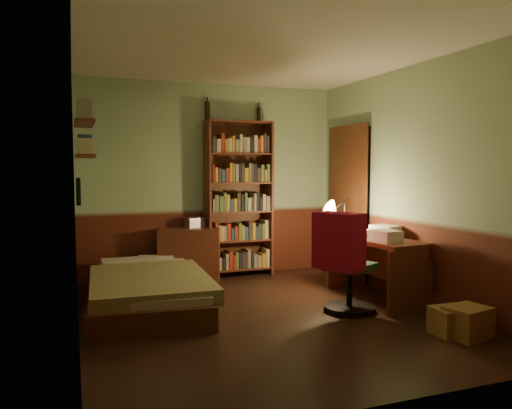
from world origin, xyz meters
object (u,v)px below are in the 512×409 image
object	(u,v)px
mini_stereo	(195,222)
cardboard_box_a	(468,322)
desk_lamp	(345,206)
dresser	(190,255)
bookshelf	(239,199)
bed	(147,277)
desk	(373,268)
office_chair	(350,267)
cardboard_box_b	(453,321)

from	to	relation	value
mini_stereo	cardboard_box_a	xyz separation A→B (m)	(1.69, -3.09, -0.62)
desk_lamp	dresser	bearing A→B (deg)	170.67
bookshelf	desk_lamp	bearing A→B (deg)	-54.04
bed	cardboard_box_a	xyz separation A→B (m)	(2.48, -1.98, -0.18)
mini_stereo	bookshelf	bearing A→B (deg)	-17.73
desk_lamp	cardboard_box_a	size ratio (longest dim) A/B	1.81
dresser	desk	xyz separation A→B (m)	(1.75, -1.56, 0.00)
desk	desk_lamp	size ratio (longest dim) A/B	1.98
bed	desk	xyz separation A→B (m)	(2.44, -0.57, 0.04)
desk	cardboard_box_a	world-z (taller)	desk
desk_lamp	cardboard_box_a	xyz separation A→B (m)	(0.14, -1.87, -0.89)
mini_stereo	office_chair	bearing A→B (deg)	-74.44
dresser	bookshelf	world-z (taller)	bookshelf
mini_stereo	desk	distance (m)	2.39
mini_stereo	office_chair	size ratio (longest dim) A/B	0.26
cardboard_box_a	desk	bearing A→B (deg)	91.56
bed	dresser	xyz separation A→B (m)	(0.68, 0.99, 0.03)
dresser	office_chair	distance (m)	2.28
desk	cardboard_box_b	xyz separation A→B (m)	(-0.03, -1.30, -0.23)
cardboard_box_a	bookshelf	bearing A→B (deg)	109.68
mini_stereo	cardboard_box_b	distance (m)	3.46
dresser	desk_lamp	distance (m)	2.10
cardboard_box_a	cardboard_box_b	world-z (taller)	cardboard_box_a
cardboard_box_a	cardboard_box_b	bearing A→B (deg)	119.99
desk	cardboard_box_b	bearing A→B (deg)	-97.17
desk	cardboard_box_a	xyz separation A→B (m)	(0.04, -1.41, -0.21)
dresser	mini_stereo	distance (m)	0.44
desk_lamp	office_chair	xyz separation A→B (m)	(-0.40, -0.81, -0.57)
cardboard_box_b	desk_lamp	bearing A→B (deg)	92.53
desk	desk_lamp	world-z (taller)	desk_lamp
mini_stereo	office_chair	xyz separation A→B (m)	(1.15, -2.03, -0.30)
dresser	mini_stereo	xyz separation A→B (m)	(0.10, 0.13, 0.41)
cardboard_box_b	dresser	bearing A→B (deg)	121.19
bookshelf	desk	bearing A→B (deg)	-60.16
desk_lamp	desk	bearing A→B (deg)	-53.10
bookshelf	cardboard_box_a	distance (m)	3.37
desk	cardboard_box_a	bearing A→B (deg)	-94.47
cardboard_box_a	cardboard_box_b	size ratio (longest dim) A/B	1.06
dresser	desk	world-z (taller)	desk
bookshelf	cardboard_box_b	distance (m)	3.25
cardboard_box_a	dresser	bearing A→B (deg)	121.15
office_chair	desk	bearing A→B (deg)	9.77
dresser	desk_lamp	xyz separation A→B (m)	(1.65, -1.10, 0.68)
dresser	cardboard_box_b	bearing A→B (deg)	-40.35
dresser	desk	bearing A→B (deg)	-23.11
bed	desk	world-z (taller)	desk
bed	desk_lamp	bearing A→B (deg)	2.64
office_chair	cardboard_box_b	distance (m)	1.12
bookshelf	desk_lamp	size ratio (longest dim) A/B	3.21
cardboard_box_b	mini_stereo	bearing A→B (deg)	118.67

